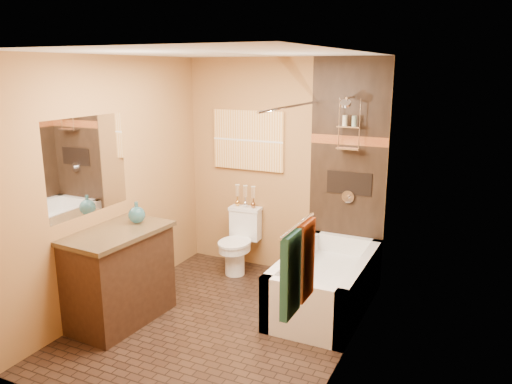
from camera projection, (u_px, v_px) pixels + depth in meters
The scene contains 23 objects.
floor at pixel (221, 323), 4.77m from camera, with size 3.00×3.00×0.00m, color black.
wall_left at pixel (114, 184), 4.97m from camera, with size 0.02×3.00×2.50m, color #9A6A3B.
wall_right at pixel (350, 214), 3.97m from camera, with size 0.02×3.00×2.50m, color #9A6A3B.
wall_back at pixel (282, 168), 5.78m from camera, with size 2.40×0.02×2.50m, color #9A6A3B.
wall_front at pixel (101, 251), 3.15m from camera, with size 2.40×0.02×2.50m, color #9A6A3B.
ceiling at pixel (216, 53), 4.17m from camera, with size 3.00×3.00×0.00m, color silver.
alcove_tile_back at pixel (347, 174), 5.45m from camera, with size 0.85×0.01×2.50m, color black.
alcove_tile_right at pixel (370, 193), 4.63m from camera, with size 0.01×1.50×2.50m, color black.
mosaic_band_back at pixel (349, 140), 5.35m from camera, with size 0.85×0.01×0.10m, color maroon.
mosaic_band_right at pixel (371, 153), 4.55m from camera, with size 0.01×1.50×0.10m, color maroon.
alcove_niche at pixel (349, 183), 5.46m from camera, with size 0.50×0.01×0.25m, color black.
shower_fixtures at pixel (349, 137), 5.24m from camera, with size 0.24×0.33×1.16m.
curtain_rod at pixel (292, 106), 4.77m from camera, with size 0.03×0.03×1.55m, color silver.
towel_bar at pixel (298, 225), 3.02m from camera, with size 0.02×0.02×0.55m, color silver.
towel_teal at pixel (291, 275), 2.97m from camera, with size 0.05×0.22×0.52m, color #216071.
towel_rust at pixel (305, 260), 3.20m from camera, with size 0.05×0.22×0.52m, color #91391A.
sunset_painting at pixel (248, 140), 5.87m from camera, with size 0.90×0.04×0.70m, color orange.
vanity_mirror at pixel (88, 166), 4.60m from camera, with size 0.01×1.00×0.90m, color white.
bathtub at pixel (326, 287), 5.04m from camera, with size 0.80×1.50×0.55m.
toilet at pixel (239, 241), 5.93m from camera, with size 0.39×0.57×0.75m.
vanity at pixel (118, 275), 4.75m from camera, with size 0.69×1.07×0.91m.
teal_bottle at pixel (137, 213), 4.83m from camera, with size 0.17×0.17×0.26m, color #256370, non-canonical shape.
bud_vases at pixel (245, 196), 5.95m from camera, with size 0.27×0.06×0.26m.
Camera 1 is at (2.16, -3.76, 2.38)m, focal length 35.00 mm.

